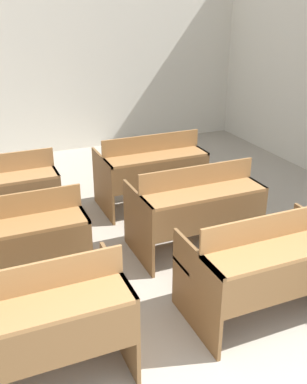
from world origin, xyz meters
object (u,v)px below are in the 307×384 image
bench_front_left (33,321)px  bench_second_right (195,206)px  bench_front_right (266,263)px  bench_second_left (13,241)px  bench_third_right (151,169)px

bench_front_left → bench_second_right: bearing=32.2°
bench_front_right → bench_second_right: (-0.02, 1.12, 0.00)m
bench_second_left → bench_second_right: same height
bench_front_left → bench_second_right: size_ratio=1.00×
bench_front_right → bench_front_left: bearing=179.4°
bench_third_right → bench_second_right: bearing=-89.9°
bench_second_left → bench_third_right: 2.06m
bench_front_right → bench_second_right: 1.12m
bench_second_right → bench_front_right: bearing=-88.8°
bench_front_left → bench_front_right: same height
bench_second_left → bench_third_right: same height
bench_front_left → bench_third_right: (1.75, 2.22, 0.00)m
bench_front_left → bench_second_right: 2.07m
bench_front_left → bench_front_right: 1.77m
bench_front_right → bench_third_right: 2.24m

